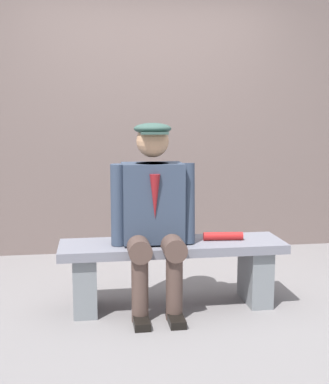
{
  "coord_description": "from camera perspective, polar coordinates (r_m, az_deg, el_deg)",
  "views": [
    {
      "loc": [
        0.54,
        3.28,
        1.3
      ],
      "look_at": [
        0.06,
        0.0,
        0.81
      ],
      "focal_mm": 46.31,
      "sensor_mm": 36.0,
      "label": 1
    }
  ],
  "objects": [
    {
      "name": "bench",
      "position": [
        3.47,
        0.91,
        -8.2
      ],
      "size": [
        1.55,
        0.42,
        0.46
      ],
      "color": "slate",
      "rests_on": "ground"
    },
    {
      "name": "ground_plane",
      "position": [
        3.57,
        0.9,
        -12.95
      ],
      "size": [
        30.0,
        30.0,
        0.0
      ],
      "primitive_type": "plane",
      "color": "slate"
    },
    {
      "name": "rolled_magazine",
      "position": [
        3.5,
        6.77,
        -5.08
      ],
      "size": [
        0.28,
        0.08,
        0.06
      ],
      "primitive_type": "cylinder",
      "rotation": [
        0.0,
        1.57,
        -0.09
      ],
      "color": "#B21E1E",
      "rests_on": "bench"
    },
    {
      "name": "seated_man",
      "position": [
        3.31,
        -1.28,
        -2.03
      ],
      "size": [
        0.57,
        0.55,
        1.28
      ],
      "color": "#333F53",
      "rests_on": "ground"
    },
    {
      "name": "stadium_wall",
      "position": [
        4.94,
        -2.16,
        7.64
      ],
      "size": [
        12.0,
        0.24,
        2.47
      ],
      "primitive_type": "cube",
      "color": "#6D5C57",
      "rests_on": "ground"
    }
  ]
}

